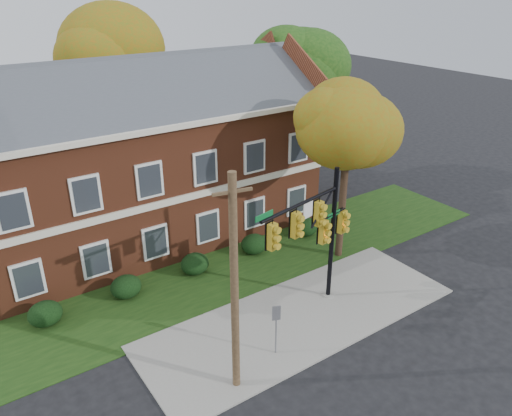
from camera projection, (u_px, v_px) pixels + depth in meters
ground at (316, 330)px, 20.51m from camera, size 120.00×120.00×0.00m
sidewalk at (300, 317)px, 21.24m from camera, size 14.00×5.00×0.08m
grass_strip at (237, 267)px, 24.98m from camera, size 30.00×6.00×0.04m
apartment_building at (143, 149)px, 26.32m from camera, size 18.80×8.80×9.74m
hedge_far_left at (45, 314)px, 20.65m from camera, size 1.40×1.26×1.05m
hedge_left at (126, 287)px, 22.46m from camera, size 1.40×1.26×1.05m
hedge_center at (195, 264)px, 24.26m from camera, size 1.40×1.26×1.05m
hedge_right at (254, 244)px, 26.07m from camera, size 1.40×1.26×1.05m
hedge_far_right at (305, 227)px, 27.88m from camera, size 1.40×1.26×1.05m
tree_near_right at (354, 131)px, 23.31m from camera, size 4.50×4.25×8.58m
tree_right_rear at (301, 66)px, 31.49m from camera, size 6.30×5.95×10.62m
tree_far_rear at (107, 54)px, 31.26m from camera, size 6.84×6.46×11.52m
traffic_signal at (317, 229)px, 20.32m from camera, size 5.51×1.24×6.24m
utility_pole at (234, 288)px, 16.01m from camera, size 1.25×0.34×8.10m
sign_post at (276, 322)px, 18.57m from camera, size 0.31×0.17×2.24m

